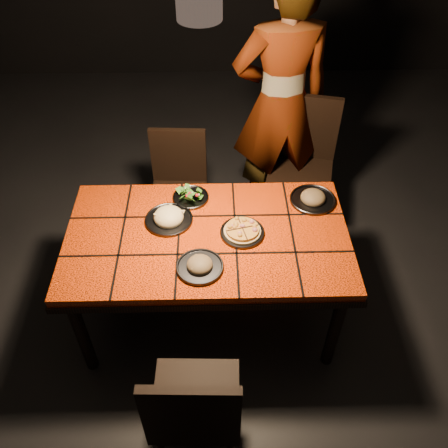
{
  "coord_description": "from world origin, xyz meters",
  "views": [
    {
      "loc": [
        0.05,
        -1.88,
        2.65
      ],
      "look_at": [
        0.1,
        0.01,
        0.82
      ],
      "focal_mm": 38.0,
      "sensor_mm": 36.0,
      "label": 1
    }
  ],
  "objects_px": {
    "chair_near": "(194,410)",
    "chair_far_left": "(179,181)",
    "diner": "(280,103)",
    "chair_far_right": "(303,156)",
    "dining_table": "(208,244)",
    "plate_pasta": "(169,218)",
    "plate_pizza": "(242,231)"
  },
  "relations": [
    {
      "from": "plate_pasta",
      "to": "chair_far_right",
      "type": "bearing_deg",
      "value": 42.62
    },
    {
      "from": "plate_pizza",
      "to": "diner",
      "type": "bearing_deg",
      "value": 73.55
    },
    {
      "from": "chair_near",
      "to": "plate_pizza",
      "type": "height_order",
      "value": "chair_near"
    },
    {
      "from": "plate_pizza",
      "to": "plate_pasta",
      "type": "xyz_separation_m",
      "value": [
        -0.42,
        0.12,
        0.01
      ]
    },
    {
      "from": "chair_far_left",
      "to": "diner",
      "type": "xyz_separation_m",
      "value": [
        0.73,
        0.29,
        0.45
      ]
    },
    {
      "from": "plate_pizza",
      "to": "plate_pasta",
      "type": "distance_m",
      "value": 0.44
    },
    {
      "from": "chair_near",
      "to": "diner",
      "type": "xyz_separation_m",
      "value": [
        0.58,
        1.99,
        0.42
      ]
    },
    {
      "from": "chair_near",
      "to": "chair_far_right",
      "type": "xyz_separation_m",
      "value": [
        0.76,
        1.87,
        0.05
      ]
    },
    {
      "from": "plate_pasta",
      "to": "diner",
      "type": "bearing_deg",
      "value": 52.44
    },
    {
      "from": "chair_far_right",
      "to": "diner",
      "type": "distance_m",
      "value": 0.43
    },
    {
      "from": "dining_table",
      "to": "chair_far_right",
      "type": "height_order",
      "value": "chair_far_right"
    },
    {
      "from": "chair_far_left",
      "to": "chair_near",
      "type": "bearing_deg",
      "value": -81.66
    },
    {
      "from": "chair_far_right",
      "to": "plate_pizza",
      "type": "relative_size",
      "value": 4.01
    },
    {
      "from": "dining_table",
      "to": "diner",
      "type": "relative_size",
      "value": 0.85
    },
    {
      "from": "chair_far_left",
      "to": "diner",
      "type": "distance_m",
      "value": 0.9
    },
    {
      "from": "plate_pizza",
      "to": "chair_near",
      "type": "bearing_deg",
      "value": -105.94
    },
    {
      "from": "dining_table",
      "to": "diner",
      "type": "xyz_separation_m",
      "value": [
        0.52,
        1.08,
        0.28
      ]
    },
    {
      "from": "chair_near",
      "to": "chair_far_left",
      "type": "bearing_deg",
      "value": -82.92
    },
    {
      "from": "chair_far_left",
      "to": "plate_pizza",
      "type": "distance_m",
      "value": 0.93
    },
    {
      "from": "chair_near",
      "to": "chair_far_left",
      "type": "relative_size",
      "value": 1.06
    },
    {
      "from": "chair_near",
      "to": "dining_table",
      "type": "bearing_deg",
      "value": -91.92
    },
    {
      "from": "dining_table",
      "to": "plate_pasta",
      "type": "relative_size",
      "value": 5.8
    },
    {
      "from": "chair_far_left",
      "to": "chair_far_right",
      "type": "bearing_deg",
      "value": 14.18
    },
    {
      "from": "plate_pasta",
      "to": "dining_table",
      "type": "bearing_deg",
      "value": -27.71
    },
    {
      "from": "chair_near",
      "to": "plate_pasta",
      "type": "height_order",
      "value": "chair_near"
    },
    {
      "from": "dining_table",
      "to": "chair_far_left",
      "type": "distance_m",
      "value": 0.83
    },
    {
      "from": "plate_pizza",
      "to": "plate_pasta",
      "type": "bearing_deg",
      "value": 164.56
    },
    {
      "from": "chair_near",
      "to": "chair_far_right",
      "type": "height_order",
      "value": "chair_far_right"
    },
    {
      "from": "dining_table",
      "to": "plate_pasta",
      "type": "xyz_separation_m",
      "value": [
        -0.22,
        0.12,
        0.1
      ]
    },
    {
      "from": "chair_far_right",
      "to": "dining_table",
      "type": "bearing_deg",
      "value": -112.12
    },
    {
      "from": "chair_far_left",
      "to": "chair_far_right",
      "type": "height_order",
      "value": "chair_far_right"
    },
    {
      "from": "chair_near",
      "to": "diner",
      "type": "relative_size",
      "value": 0.49
    }
  ]
}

